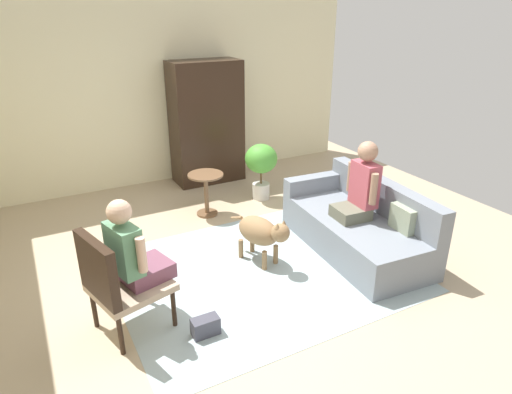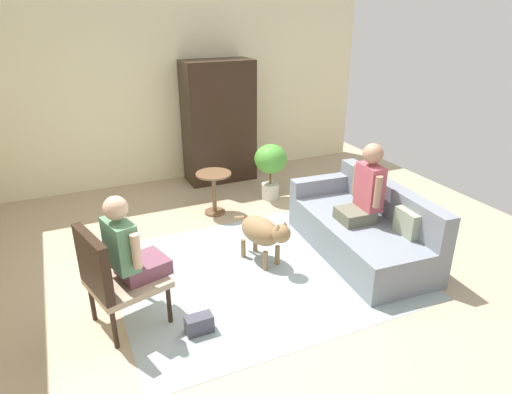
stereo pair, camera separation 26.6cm
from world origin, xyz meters
The scene contains 12 objects.
ground_plane centered at (0.00, 0.00, 0.00)m, with size 7.39×7.39×0.00m, color tan.
back_wall centered at (0.00, 3.14, 1.43)m, with size 6.49×0.12×2.87m, color beige.
area_rug centered at (-0.07, -0.18, 0.00)m, with size 3.04×2.49×0.01m, color #9EB2B7.
couch centered at (1.20, -0.25, 0.29)m, with size 1.06×2.00×0.82m.
armchair centered at (-1.65, -0.47, 0.56)m, with size 0.76×0.73×0.99m.
person_on_couch centered at (1.17, -0.27, 0.81)m, with size 0.47×0.50×0.89m.
person_on_armchair centered at (-1.47, -0.42, 0.76)m, with size 0.56×0.52×0.81m.
round_end_table centered at (-0.03, 1.47, 0.39)m, with size 0.48×0.48×0.60m.
dog centered at (0.03, 0.00, 0.38)m, with size 0.45×0.84×0.61m.
potted_plant centered at (0.91, 1.61, 0.56)m, with size 0.48×0.48×0.84m.
armoire_cabinet centered at (0.53, 2.73, 0.97)m, with size 1.10×0.56×1.93m, color black.
handbag centered at (-1.00, -0.84, 0.09)m, with size 0.24×0.13×0.17m, color #3F3F4C.
Camera 1 is at (-2.11, -3.86, 2.70)m, focal length 31.49 mm.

